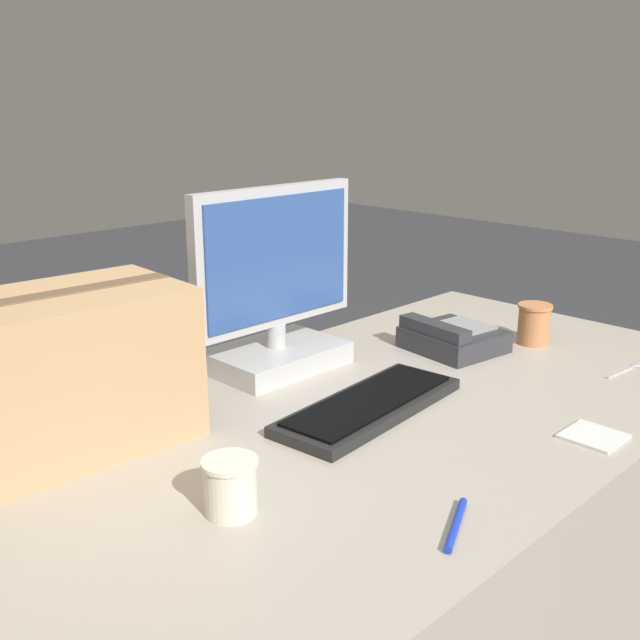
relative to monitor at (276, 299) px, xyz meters
The scene contains 10 objects.
office_desk 0.61m from the monitor, 96.99° to the right, with size 1.80×0.90×0.71m.
monitor is the anchor object (origin of this frame).
keyboard 0.35m from the monitor, 96.66° to the right, with size 0.45×0.20×0.03m.
desk_phone 0.46m from the monitor, 29.03° to the right, with size 0.22×0.23×0.08m.
paper_cup_left 0.64m from the monitor, 138.21° to the right, with size 0.09×0.09×0.09m.
paper_cup_right 0.66m from the monitor, 29.40° to the right, with size 0.08×0.08×0.10m.
spoon 0.81m from the monitor, 46.30° to the right, with size 0.14×0.03×0.00m.
cardboard_box 0.53m from the monitor, behind, with size 0.43×0.28×0.28m.
pen_marker 0.74m from the monitor, 111.33° to the right, with size 0.13×0.07×0.01m.
sticky_note_pad 0.72m from the monitor, 76.95° to the right, with size 0.10×0.10×0.01m.
Camera 1 is at (-1.03, -0.88, 1.31)m, focal length 42.00 mm.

